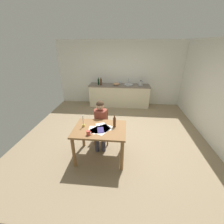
{
  "coord_description": "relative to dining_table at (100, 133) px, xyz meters",
  "views": [
    {
      "loc": [
        0.27,
        -3.75,
        2.45
      ],
      "look_at": [
        -0.06,
        -0.32,
        0.85
      ],
      "focal_mm": 23.79,
      "sensor_mm": 36.0,
      "label": 1
    }
  ],
  "objects": [
    {
      "name": "candlestick",
      "position": [
        -0.37,
        0.04,
        0.21
      ],
      "size": [
        0.06,
        0.06,
        0.28
      ],
      "color": "gold",
      "rests_on": "dining_table"
    },
    {
      "name": "dining_table",
      "position": [
        0.0,
        0.0,
        0.0
      ],
      "size": [
        1.13,
        0.83,
        0.78
      ],
      "color": "olive",
      "rests_on": "ground"
    },
    {
      "name": "wine_glass_near_sink",
      "position": [
        0.31,
        3.41,
        0.36
      ],
      "size": [
        0.07,
        0.07,
        0.15
      ],
      "color": "silver",
      "rests_on": "kitchen_counter"
    },
    {
      "name": "paper_flyer",
      "position": [
        0.02,
        0.09,
        0.13
      ],
      "size": [
        0.32,
        0.36,
        0.0
      ],
      "primitive_type": "cube",
      "rotation": [
        0.0,
        0.0,
        0.44
      ],
      "color": "white",
      "rests_on": "dining_table"
    },
    {
      "name": "coffee_mug",
      "position": [
        -0.18,
        -0.27,
        0.17
      ],
      "size": [
        0.12,
        0.08,
        0.09
      ],
      "color": "#D84C3F",
      "rests_on": "dining_table"
    },
    {
      "name": "stovetop_kettle",
      "position": [
        1.11,
        3.26,
        0.35
      ],
      "size": [
        0.18,
        0.18,
        0.22
      ],
      "color": "#B7BABF",
      "rests_on": "kitchen_counter"
    },
    {
      "name": "kitchen_counter",
      "position": [
        0.26,
        3.26,
        -0.2
      ],
      "size": [
        2.48,
        0.64,
        0.9
      ],
      "color": "beige",
      "rests_on": "ground"
    },
    {
      "name": "sink_unit",
      "position": [
        0.63,
        3.26,
        0.27
      ],
      "size": [
        0.36,
        0.36,
        0.24
      ],
      "color": "#B2B7BC",
      "rests_on": "kitchen_counter"
    },
    {
      "name": "person_seated",
      "position": [
        -0.07,
        0.51,
        0.03
      ],
      "size": [
        0.36,
        0.61,
        1.19
      ],
      "color": "brown",
      "rests_on": "ground"
    },
    {
      "name": "paper_bill",
      "position": [
        0.12,
        0.01,
        0.13
      ],
      "size": [
        0.33,
        0.36,
        0.0
      ],
      "primitive_type": "cube",
      "rotation": [
        0.0,
        0.0,
        -0.51
      ],
      "color": "white",
      "rests_on": "dining_table"
    },
    {
      "name": "book_magazine",
      "position": [
        0.03,
        -0.08,
        0.13
      ],
      "size": [
        0.18,
        0.25,
        0.02
      ],
      "primitive_type": "cube",
      "rotation": [
        0.0,
        0.0,
        0.22
      ],
      "color": "navy",
      "rests_on": "dining_table"
    },
    {
      "name": "bottle_oil",
      "position": [
        -0.59,
        3.2,
        0.38
      ],
      "size": [
        0.07,
        0.07,
        0.29
      ],
      "color": "black",
      "rests_on": "kitchen_counter"
    },
    {
      "name": "chair_at_table",
      "position": [
        -0.09,
        0.66,
        -0.15
      ],
      "size": [
        0.44,
        0.44,
        0.88
      ],
      "color": "olive",
      "rests_on": "ground"
    },
    {
      "name": "wine_glass_by_kettle",
      "position": [
        0.2,
        3.41,
        0.36
      ],
      "size": [
        0.07,
        0.07,
        0.15
      ],
      "color": "silver",
      "rests_on": "kitchen_counter"
    },
    {
      "name": "paper_letter",
      "position": [
        0.11,
        0.02,
        0.13
      ],
      "size": [
        0.35,
        0.36,
        0.0
      ],
      "primitive_type": "cube",
      "rotation": [
        0.0,
        0.0,
        0.69
      ],
      "color": "white",
      "rests_on": "dining_table"
    },
    {
      "name": "paper_notice",
      "position": [
        -0.07,
        -0.07,
        0.13
      ],
      "size": [
        0.35,
        0.36,
        0.0
      ],
      "primitive_type": "cube",
      "rotation": [
        0.0,
        0.0,
        -0.65
      ],
      "color": "white",
      "rests_on": "dining_table"
    },
    {
      "name": "bottle_vinegar",
      "position": [
        -0.48,
        3.16,
        0.38
      ],
      "size": [
        0.08,
        0.08,
        0.3
      ],
      "color": "#593319",
      "rests_on": "kitchen_counter"
    },
    {
      "name": "paper_receipt",
      "position": [
        -0.12,
        -0.06,
        0.13
      ],
      "size": [
        0.23,
        0.31,
        0.0
      ],
      "primitive_type": "cube",
      "rotation": [
        0.0,
        0.0,
        0.05
      ],
      "color": "white",
      "rests_on": "dining_table"
    },
    {
      "name": "wall_back",
      "position": [
        0.26,
        3.62,
        0.65
      ],
      "size": [
        5.2,
        0.12,
        2.6
      ],
      "primitive_type": "cube",
      "color": "silver",
      "rests_on": "ground"
    },
    {
      "name": "wall_right",
      "position": [
        2.86,
        1.02,
        0.65
      ],
      "size": [
        0.12,
        5.2,
        2.6
      ],
      "primitive_type": "cube",
      "color": "silver",
      "rests_on": "ground"
    },
    {
      "name": "mixing_bowl",
      "position": [
        0.14,
        3.18,
        0.31
      ],
      "size": [
        0.26,
        0.26,
        0.12
      ],
      "primitive_type": "ellipsoid",
      "color": "tan",
      "rests_on": "kitchen_counter"
    },
    {
      "name": "ground_plane",
      "position": [
        0.26,
        1.02,
        -0.67
      ],
      "size": [
        5.2,
        5.2,
        0.04
      ],
      "primitive_type": "cube",
      "color": "#937F60"
    },
    {
      "name": "wine_bottle_on_table",
      "position": [
        0.31,
        0.1,
        0.24
      ],
      "size": [
        0.06,
        0.06,
        0.28
      ],
      "color": "#593319",
      "rests_on": "dining_table"
    },
    {
      "name": "paper_envelope",
      "position": [
        0.07,
        -0.11,
        0.13
      ],
      "size": [
        0.32,
        0.36,
        0.0
      ],
      "primitive_type": "cube",
      "rotation": [
        0.0,
        0.0,
        -0.49
      ],
      "color": "white",
      "rests_on": "dining_table"
    }
  ]
}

